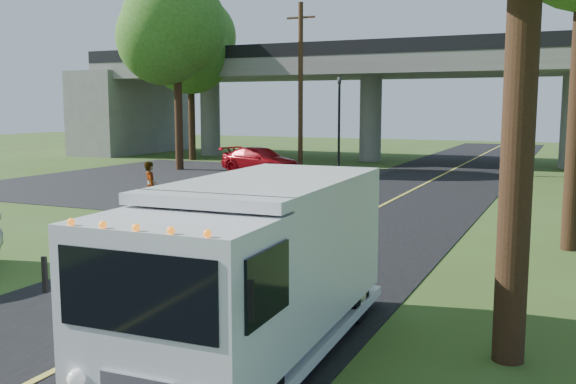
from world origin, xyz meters
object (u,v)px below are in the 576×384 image
Objects in this scene: traffic_signal at (339,112)px; tree_left_far at (192,45)px; red_sedan at (261,160)px; pedestrian at (150,187)px; utility_pole at (301,86)px; tree_left_lot at (178,25)px; step_van at (256,263)px.

tree_left_far reaches higher than traffic_signal.
red_sedan is 2.75× the size of pedestrian.
red_sedan is (-1.60, -1.65, -3.92)m from utility_pole.
tree_left_far is (-3.00, 6.00, -0.45)m from tree_left_lot.
tree_left_lot reaches higher than red_sedan.
tree_left_far is at bearing 116.57° from tree_left_lot.
pedestrian is at bearing 130.54° from step_van.
tree_left_far is 1.64× the size of step_van.
step_van is 25.31m from red_sedan.
tree_left_lot is at bearing -63.43° from tree_left_far.
utility_pole is 1.49× the size of step_van.
tree_left_lot is 6.72m from tree_left_far.
step_van is at bearing -55.96° from tree_left_far.
utility_pole is at bearing 109.73° from step_van.
utility_pole is 5.31× the size of pedestrian.
step_van reaches higher than red_sedan.
step_van is at bearing 177.36° from pedestrian.
traffic_signal is 1.11× the size of red_sedan.
tree_left_lot reaches higher than step_van.
utility_pole is 26.35m from step_van.
utility_pole is at bearing -126.87° from traffic_signal.
tree_left_lot is 1.74× the size of step_van.
tree_left_lot is 15.82m from pedestrian.
traffic_signal is at bearing -9.65° from tree_left_far.
tree_left_far is 21.88m from pedestrian.
tree_left_far is at bearing 122.00° from step_van.
utility_pole reaches higher than traffic_signal.
utility_pole reaches higher than red_sedan.
step_van is (8.20, -26.28, -1.84)m from traffic_signal.
utility_pole reaches higher than pedestrian.
red_sedan is 13.03m from pedestrian.
step_van reaches higher than pedestrian.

